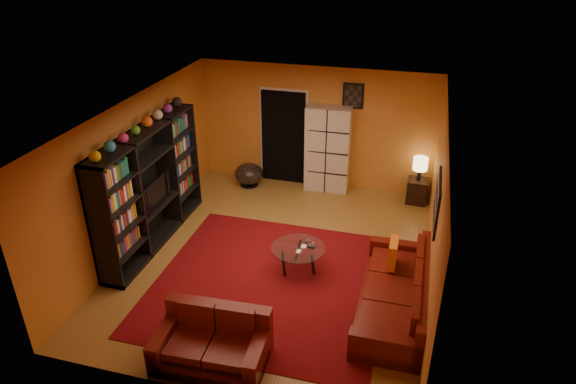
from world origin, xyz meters
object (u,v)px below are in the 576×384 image
(coffee_table, at_px, (298,250))
(bowl_chair, at_px, (249,174))
(loveseat, at_px, (213,340))
(sofa, at_px, (401,294))
(table_lamp, at_px, (420,164))
(entertainment_unit, at_px, (150,187))
(tv, at_px, (152,193))
(storage_cabinet, at_px, (328,149))
(side_table, at_px, (417,191))

(coffee_table, distance_m, bowl_chair, 3.30)
(loveseat, xyz_separation_m, bowl_chair, (-1.21, 4.92, -0.01))
(sofa, relative_size, table_lamp, 5.00)
(entertainment_unit, xyz_separation_m, table_lamp, (4.49, 2.69, -0.20))
(tv, xyz_separation_m, coffee_table, (2.67, -0.23, -0.57))
(storage_cabinet, relative_size, bowl_chair, 2.98)
(tv, height_order, bowl_chair, tv)
(loveseat, distance_m, storage_cabinet, 5.28)
(entertainment_unit, distance_m, side_table, 5.29)
(storage_cabinet, distance_m, table_lamp, 1.91)
(coffee_table, bearing_deg, table_lamp, 59.05)
(storage_cabinet, xyz_separation_m, table_lamp, (1.91, -0.11, -0.08))
(sofa, relative_size, coffee_table, 2.76)
(coffee_table, relative_size, storage_cabinet, 0.48)
(loveseat, relative_size, table_lamp, 3.02)
(tv, height_order, table_lamp, tv)
(loveseat, relative_size, side_table, 2.95)
(loveseat, xyz_separation_m, storage_cabinet, (0.45, 5.22, 0.63))
(entertainment_unit, bearing_deg, table_lamp, 30.87)
(loveseat, distance_m, table_lamp, 5.65)
(tv, distance_m, table_lamp, 5.21)
(coffee_table, height_order, table_lamp, table_lamp)
(entertainment_unit, bearing_deg, sofa, -10.50)
(loveseat, relative_size, bowl_chair, 2.38)
(tv, distance_m, loveseat, 3.24)
(tv, bearing_deg, storage_cabinet, -41.80)
(tv, relative_size, loveseat, 0.60)
(table_lamp, bearing_deg, loveseat, -114.85)
(storage_cabinet, bearing_deg, loveseat, -96.48)
(storage_cabinet, relative_size, table_lamp, 3.77)
(entertainment_unit, bearing_deg, storage_cabinet, 47.31)
(coffee_table, relative_size, table_lamp, 1.81)
(storage_cabinet, bearing_deg, coffee_table, -88.87)
(coffee_table, xyz_separation_m, bowl_chair, (-1.81, 2.76, -0.13))
(sofa, distance_m, side_table, 3.51)
(entertainment_unit, height_order, sofa, entertainment_unit)
(bowl_chair, bearing_deg, loveseat, -76.17)
(sofa, distance_m, table_lamp, 3.55)
(loveseat, height_order, storage_cabinet, storage_cabinet)
(tv, distance_m, coffee_table, 2.74)
(entertainment_unit, distance_m, table_lamp, 5.24)
(coffee_table, bearing_deg, entertainment_unit, 174.47)
(storage_cabinet, bearing_deg, entertainment_unit, -134.20)
(sofa, relative_size, side_table, 4.88)
(bowl_chair, height_order, side_table, bowl_chair)
(entertainment_unit, height_order, table_lamp, entertainment_unit)
(side_table, relative_size, table_lamp, 1.02)
(entertainment_unit, xyz_separation_m, loveseat, (2.13, -2.42, -0.76))
(tv, bearing_deg, loveseat, -138.96)
(coffee_table, height_order, side_table, side_table)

